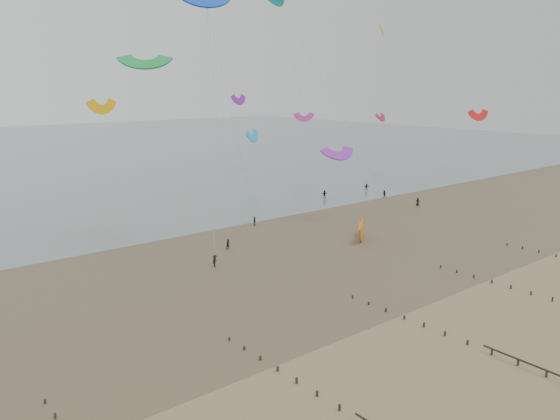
% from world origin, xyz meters
% --- Properties ---
extents(ground, '(500.00, 500.00, 0.00)m').
position_xyz_m(ground, '(0.00, 0.00, 0.00)').
color(ground, brown).
rests_on(ground, ground).
extents(sea_and_shore, '(500.00, 665.00, 0.03)m').
position_xyz_m(sea_and_shore, '(-4.08, 34.40, 0.01)').
color(sea_and_shore, '#475654').
rests_on(sea_and_shore, ground).
extents(kitesurfers, '(130.89, 27.53, 1.85)m').
position_xyz_m(kitesurfers, '(25.76, 47.84, 0.87)').
color(kitesurfers, black).
rests_on(kitesurfers, ground).
extents(grounded_kite, '(9.02, 8.76, 3.91)m').
position_xyz_m(grounded_kite, '(24.38, 29.22, 0.00)').
color(grounded_kite, orange).
rests_on(grounded_kite, ground).
extents(kites_airborne, '(247.98, 120.36, 43.72)m').
position_xyz_m(kites_airborne, '(-12.89, 91.45, 22.04)').
color(kites_airborne, '#EE34AA').
rests_on(kites_airborne, ground).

